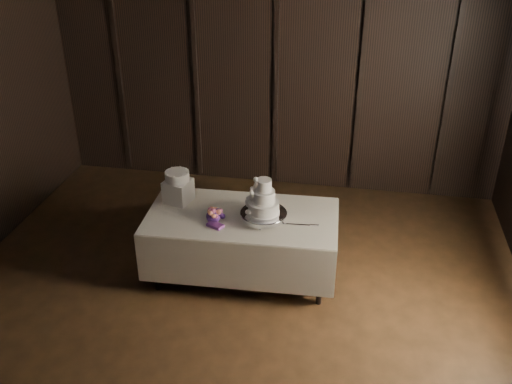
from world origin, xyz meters
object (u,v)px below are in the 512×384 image
(box_pedestal, at_px, (178,191))
(cake_stand, at_px, (264,216))
(display_table, at_px, (242,243))
(bouquet, at_px, (213,215))
(small_cake, at_px, (177,176))
(wedding_cake, at_px, (261,200))

(box_pedestal, bearing_deg, cake_stand, -13.19)
(display_table, relative_size, cake_stand, 4.20)
(bouquet, bearing_deg, small_cake, 145.40)
(cake_stand, bearing_deg, bouquet, -169.36)
(wedding_cake, xyz_separation_m, small_cake, (-0.95, 0.24, 0.06))
(display_table, relative_size, bouquet, 5.48)
(box_pedestal, bearing_deg, wedding_cake, -14.46)
(wedding_cake, distance_m, bouquet, 0.52)
(box_pedestal, bearing_deg, bouquet, -34.60)
(small_cake, bearing_deg, box_pedestal, 0.00)
(display_table, relative_size, wedding_cake, 5.40)
(wedding_cake, bearing_deg, bouquet, 172.14)
(bouquet, xyz_separation_m, box_pedestal, (-0.47, 0.32, 0.07))
(display_table, xyz_separation_m, small_cake, (-0.74, 0.17, 0.64))
(display_table, bearing_deg, bouquet, -153.12)
(cake_stand, relative_size, wedding_cake, 1.28)
(cake_stand, bearing_deg, box_pedestal, 166.81)
(wedding_cake, height_order, small_cake, wedding_cake)
(box_pedestal, height_order, small_cake, small_cake)
(box_pedestal, xyz_separation_m, small_cake, (0.00, 0.00, 0.18))
(wedding_cake, xyz_separation_m, box_pedestal, (-0.95, 0.24, -0.11))
(display_table, distance_m, wedding_cake, 0.62)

